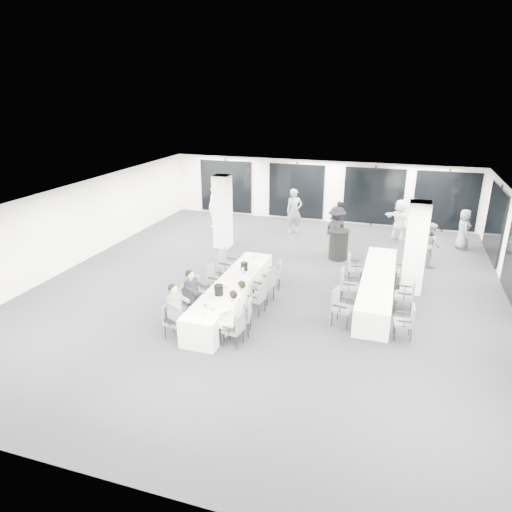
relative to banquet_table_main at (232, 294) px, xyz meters
The scene contains 43 objects.
room 3.28m from the banquet_table_main, 61.19° to the left, with size 14.04×16.04×2.84m.
column_left 5.39m from the banquet_table_main, 114.33° to the left, with size 0.60×0.60×2.80m, color white.
column_right 5.58m from the banquet_table_main, 28.56° to the left, with size 0.60×0.60×2.80m, color white.
banquet_table_main is the anchor object (origin of this frame).
banquet_table_side 4.25m from the banquet_table_main, 24.53° to the left, with size 0.90×5.00×0.75m, color white.
cocktail_table 5.31m from the banquet_table_main, 64.33° to the left, with size 0.78×0.78×1.08m.
chair_main_left_near 2.19m from the banquet_table_main, 112.23° to the right, with size 0.48×0.53×0.87m.
chair_main_left_second 1.39m from the banquet_table_main, 127.20° to the right, with size 0.53×0.58×0.96m.
chair_main_left_mid 0.94m from the banquet_table_main, 153.55° to the right, with size 0.50×0.55×0.92m.
chair_main_left_fourth 1.08m from the banquet_table_main, 140.52° to the left, with size 0.50×0.54×0.89m.
chair_main_left_far 1.91m from the banquet_table_main, 116.36° to the left, with size 0.55×0.61×1.04m.
chair_main_right_near 2.13m from the banquet_table_main, 67.11° to the right, with size 0.49×0.53×0.87m.
chair_main_right_second 1.58m from the banquet_table_main, 58.04° to the right, with size 0.55×0.58×0.93m.
chair_main_right_mid 0.85m from the banquet_table_main, 11.91° to the right, with size 0.51×0.55×0.88m.
chair_main_right_fourth 1.04m from the banquet_table_main, 34.33° to the left, with size 0.61×0.65×1.04m.
chair_main_right_far 1.84m from the banquet_table_main, 63.36° to the left, with size 0.52×0.55×0.87m.
chair_side_left_near 3.04m from the banquet_table_main, ahead, with size 0.59×0.62×0.98m.
chair_side_left_mid 3.31m from the banquet_table_main, 23.42° to the left, with size 0.52×0.58×1.00m.
chair_side_left_far 4.19m from the banquet_table_main, 43.42° to the left, with size 0.54×0.58×0.94m.
chair_side_right_near 4.71m from the banquet_table_main, ahead, with size 0.48×0.53×0.89m.
chair_side_right_mid 4.85m from the banquet_table_main, 13.68° to the left, with size 0.53×0.59×1.00m.
chair_side_right_far 5.53m from the banquet_table_main, 31.69° to the left, with size 0.57×0.61×0.99m.
seated_guest_a 2.18m from the banquet_table_main, 108.22° to the right, with size 0.50×0.38×1.44m.
seated_guest_b 1.35m from the banquet_table_main, 121.47° to the right, with size 0.50×0.38×1.44m.
seated_guest_c 2.10m from the banquet_table_main, 71.07° to the right, with size 0.50×0.38×1.44m.
seated_guest_d 1.57m from the banquet_table_main, 63.62° to the right, with size 0.50×0.38×1.44m.
standing_guest_a 7.53m from the banquet_table_main, 89.86° to the left, with size 0.78×0.63×2.13m, color slate.
standing_guest_b 7.41m from the banquet_table_main, 74.62° to the left, with size 0.86×0.53×1.79m, color black.
standing_guest_c 5.79m from the banquet_table_main, 68.41° to the left, with size 1.32×0.67×2.04m, color black.
standing_guest_d 8.27m from the banquet_table_main, 52.36° to the left, with size 1.03×0.58×1.75m, color slate.
standing_guest_e 9.99m from the banquet_table_main, 47.89° to the left, with size 0.84×0.51×1.75m, color slate.
standing_guest_f 8.97m from the banquet_table_main, 61.07° to the left, with size 1.73×0.67×1.89m, color white.
standing_guest_g 7.99m from the banquet_table_main, 116.10° to the left, with size 0.76×0.61×2.09m, color white.
standing_guest_h 7.46m from the banquet_table_main, 43.38° to the left, with size 0.84×0.51×1.74m, color slate.
ice_bucket_near 1.03m from the banquet_table_main, 92.29° to the right, with size 0.24×0.24×0.28m, color black.
ice_bucket_far 1.08m from the banquet_table_main, 87.91° to the left, with size 0.22×0.22×0.25m, color black.
water_bottle_a 1.76m from the banquet_table_main, 92.50° to the right, with size 0.08×0.08×0.24m, color silver.
water_bottle_b 0.76m from the banquet_table_main, 77.87° to the left, with size 0.07×0.07×0.22m, color silver.
water_bottle_c 1.99m from the banquet_table_main, 89.67° to the left, with size 0.06×0.06×0.19m, color silver.
plate_a 1.76m from the banquet_table_main, 90.97° to the right, with size 0.20×0.20×0.03m.
plate_b 1.80m from the banquet_table_main, 84.78° to the right, with size 0.19×0.19×0.03m.
plate_c 0.54m from the banquet_table_main, 93.21° to the right, with size 0.20×0.20×0.03m.
wine_glass 2.29m from the banquet_table_main, 86.42° to the right, with size 0.08×0.08×0.21m.
Camera 1 is at (3.57, -12.56, 5.83)m, focal length 32.00 mm.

